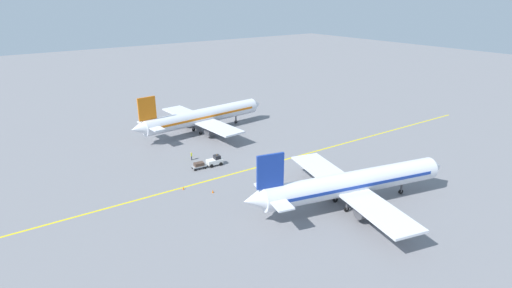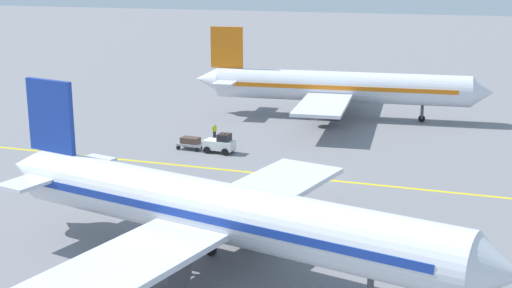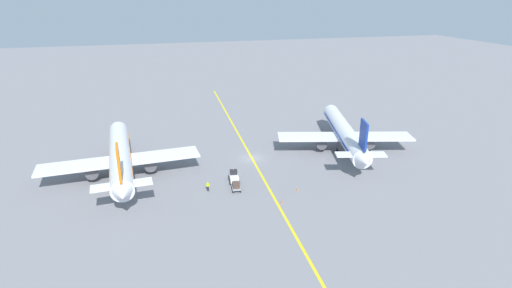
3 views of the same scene
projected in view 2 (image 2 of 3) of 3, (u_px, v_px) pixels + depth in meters
name	position (u px, v px, depth m)	size (l,w,h in m)	color
ground_plane	(299.00, 177.00, 62.21)	(400.00, 400.00, 0.00)	slate
apron_yellow_centreline	(299.00, 177.00, 62.21)	(0.40, 120.00, 0.01)	yellow
airplane_at_gate	(337.00, 87.00, 84.79)	(28.29, 35.54, 10.60)	silver
airplane_adjacent_stand	(216.00, 212.00, 42.78)	(28.42, 35.10, 10.60)	silver
baggage_tug_white	(220.00, 144.00, 69.91)	(2.01, 3.14, 2.11)	white
baggage_cart_trailing	(190.00, 142.00, 71.18)	(1.66, 2.73, 1.24)	gray
ground_crew_worker	(214.00, 131.00, 75.22)	(0.51, 0.38, 1.68)	#23232D
traffic_cone_near_nose	(105.00, 157.00, 67.47)	(0.32, 0.32, 0.55)	orange
traffic_cone_mid_apron	(118.00, 172.00, 62.86)	(0.32, 0.32, 0.55)	orange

